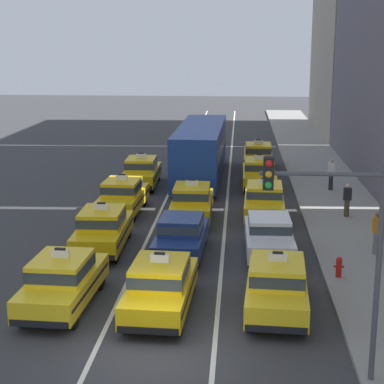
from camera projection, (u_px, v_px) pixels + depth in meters
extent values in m
plane|color=#353538|center=(154.00, 354.00, 17.15)|extent=(160.00, 160.00, 0.00)
cube|color=silver|center=(172.00, 187.00, 36.67)|extent=(0.14, 80.00, 0.01)
cube|color=silver|center=(228.00, 187.00, 36.44)|extent=(0.14, 80.00, 0.01)
cube|color=gray|center=(342.00, 211.00, 31.17)|extent=(4.00, 90.00, 0.15)
cylinder|color=black|center=(57.00, 278.00, 21.75)|extent=(0.27, 0.65, 0.64)
cylinder|color=black|center=(99.00, 280.00, 21.58)|extent=(0.27, 0.65, 0.64)
cylinder|color=black|center=(23.00, 316.00, 18.79)|extent=(0.27, 0.65, 0.64)
cylinder|color=black|center=(72.00, 318.00, 18.62)|extent=(0.27, 0.65, 0.64)
cube|color=yellow|center=(63.00, 286.00, 20.10)|extent=(1.99, 4.57, 0.70)
cube|color=black|center=(63.00, 284.00, 20.09)|extent=(1.99, 4.21, 0.10)
cube|color=yellow|center=(61.00, 267.00, 19.80)|extent=(1.69, 2.17, 0.64)
cube|color=#2D3842|center=(61.00, 267.00, 19.80)|extent=(1.71, 2.19, 0.35)
cube|color=white|center=(60.00, 254.00, 19.70)|extent=(0.56, 0.14, 0.24)
cube|color=black|center=(60.00, 249.00, 19.67)|extent=(0.32, 0.12, 0.06)
cube|color=black|center=(83.00, 269.00, 22.30)|extent=(1.71, 0.21, 0.20)
cube|color=black|center=(39.00, 324.00, 18.03)|extent=(1.71, 0.21, 0.20)
cylinder|color=black|center=(93.00, 230.00, 27.21)|extent=(0.25, 0.65, 0.64)
cylinder|color=black|center=(127.00, 231.00, 27.14)|extent=(0.25, 0.65, 0.64)
cylinder|color=black|center=(76.00, 253.00, 24.24)|extent=(0.25, 0.65, 0.64)
cylinder|color=black|center=(115.00, 254.00, 24.17)|extent=(0.25, 0.65, 0.64)
cube|color=yellow|center=(103.00, 233.00, 25.61)|extent=(1.90, 4.54, 0.70)
cube|color=black|center=(103.00, 232.00, 25.60)|extent=(1.91, 4.18, 0.10)
cube|color=yellow|center=(102.00, 218.00, 25.31)|extent=(1.65, 2.13, 0.64)
cube|color=#2D3842|center=(102.00, 218.00, 25.31)|extent=(1.67, 2.15, 0.35)
cube|color=white|center=(101.00, 207.00, 25.21)|extent=(0.56, 0.13, 0.24)
cube|color=black|center=(101.00, 203.00, 25.17)|extent=(0.32, 0.12, 0.06)
cube|color=black|center=(113.00, 223.00, 27.81)|extent=(1.71, 0.18, 0.20)
cube|color=black|center=(92.00, 257.00, 23.52)|extent=(1.71, 0.18, 0.20)
cylinder|color=black|center=(115.00, 199.00, 32.57)|extent=(0.26, 0.65, 0.64)
cylinder|color=black|center=(144.00, 199.00, 32.42)|extent=(0.26, 0.65, 0.64)
cylinder|color=black|center=(100.00, 215.00, 29.61)|extent=(0.26, 0.65, 0.64)
cylinder|color=black|center=(132.00, 215.00, 29.46)|extent=(0.26, 0.65, 0.64)
cube|color=yellow|center=(123.00, 200.00, 30.93)|extent=(1.94, 4.55, 0.70)
cube|color=black|center=(123.00, 199.00, 30.92)|extent=(1.95, 4.19, 0.10)
cube|color=yellow|center=(122.00, 187.00, 30.64)|extent=(1.66, 2.15, 0.64)
cube|color=#2D3842|center=(122.00, 187.00, 30.64)|extent=(1.69, 2.17, 0.35)
cube|color=white|center=(122.00, 178.00, 30.53)|extent=(0.56, 0.14, 0.24)
cube|color=black|center=(122.00, 175.00, 30.50)|extent=(0.32, 0.12, 0.06)
cube|color=black|center=(132.00, 194.00, 33.13)|extent=(1.71, 0.19, 0.20)
cube|color=black|center=(113.00, 217.00, 28.85)|extent=(1.71, 0.19, 0.20)
cylinder|color=black|center=(133.00, 175.00, 38.23)|extent=(0.25, 0.64, 0.64)
cylinder|color=black|center=(158.00, 175.00, 38.15)|extent=(0.25, 0.64, 0.64)
cylinder|color=black|center=(125.00, 186.00, 35.25)|extent=(0.25, 0.64, 0.64)
cylinder|color=black|center=(152.00, 187.00, 35.17)|extent=(0.25, 0.64, 0.64)
cube|color=yellow|center=(142.00, 175.00, 36.62)|extent=(1.89, 4.53, 0.70)
cube|color=black|center=(142.00, 174.00, 36.61)|extent=(1.90, 4.17, 0.10)
cube|color=yellow|center=(141.00, 164.00, 36.32)|extent=(1.64, 2.13, 0.64)
cube|color=#2D3842|center=(141.00, 164.00, 36.32)|extent=(1.66, 2.15, 0.35)
cube|color=white|center=(141.00, 156.00, 36.22)|extent=(0.56, 0.13, 0.24)
cube|color=black|center=(141.00, 153.00, 36.18)|extent=(0.32, 0.12, 0.06)
cube|color=black|center=(147.00, 171.00, 38.82)|extent=(1.71, 0.17, 0.20)
cube|color=black|center=(136.00, 188.00, 34.53)|extent=(1.71, 0.17, 0.20)
cylinder|color=black|center=(146.00, 282.00, 21.34)|extent=(0.27, 0.65, 0.64)
cylinder|color=black|center=(191.00, 284.00, 21.18)|extent=(0.27, 0.65, 0.64)
cylinder|color=black|center=(127.00, 322.00, 18.38)|extent=(0.27, 0.65, 0.64)
cylinder|color=black|center=(178.00, 324.00, 18.22)|extent=(0.27, 0.65, 0.64)
cube|color=yellow|center=(161.00, 291.00, 19.70)|extent=(1.98, 4.57, 0.70)
cube|color=black|center=(161.00, 289.00, 19.69)|extent=(1.99, 4.21, 0.10)
cube|color=yellow|center=(160.00, 272.00, 19.40)|extent=(1.68, 2.16, 0.64)
cube|color=#2D3842|center=(160.00, 272.00, 19.40)|extent=(1.70, 2.18, 0.35)
cube|color=white|center=(160.00, 258.00, 19.30)|extent=(0.56, 0.14, 0.24)
cube|color=black|center=(160.00, 253.00, 19.26)|extent=(0.32, 0.12, 0.06)
cube|color=black|center=(171.00, 273.00, 21.89)|extent=(1.71, 0.21, 0.20)
cube|color=black|center=(148.00, 330.00, 17.62)|extent=(1.71, 0.21, 0.20)
cylinder|color=black|center=(168.00, 236.00, 26.38)|extent=(0.27, 0.65, 0.64)
cylinder|color=black|center=(204.00, 237.00, 26.22)|extent=(0.27, 0.65, 0.64)
cylinder|color=black|center=(157.00, 259.00, 23.64)|extent=(0.27, 0.65, 0.64)
cylinder|color=black|center=(196.00, 260.00, 23.48)|extent=(0.27, 0.65, 0.64)
cube|color=navy|center=(181.00, 239.00, 24.85)|extent=(1.93, 4.37, 0.66)
cube|color=navy|center=(181.00, 224.00, 24.61)|extent=(1.63, 1.96, 0.60)
cube|color=#2D3842|center=(181.00, 224.00, 24.61)|extent=(1.66, 1.98, 0.33)
cylinder|color=black|center=(179.00, 205.00, 31.38)|extent=(0.25, 0.64, 0.64)
cylinder|color=black|center=(209.00, 205.00, 31.29)|extent=(0.25, 0.64, 0.64)
cylinder|color=black|center=(173.00, 222.00, 28.41)|extent=(0.25, 0.64, 0.64)
cylinder|color=black|center=(207.00, 223.00, 28.32)|extent=(0.25, 0.64, 0.64)
cube|color=yellow|center=(192.00, 206.00, 29.77)|extent=(1.84, 4.52, 0.70)
cube|color=black|center=(192.00, 205.00, 29.76)|extent=(1.86, 4.16, 0.10)
cube|color=yellow|center=(192.00, 192.00, 29.47)|extent=(1.62, 2.11, 0.64)
cube|color=#2D3842|center=(192.00, 192.00, 29.47)|extent=(1.64, 2.13, 0.35)
cube|color=white|center=(192.00, 183.00, 29.37)|extent=(0.56, 0.12, 0.24)
cube|color=black|center=(192.00, 180.00, 29.33)|extent=(0.32, 0.11, 0.06)
cube|color=black|center=(195.00, 200.00, 31.97)|extent=(1.71, 0.15, 0.20)
cube|color=black|center=(189.00, 224.00, 27.68)|extent=(1.71, 0.15, 0.20)
cylinder|color=black|center=(189.00, 163.00, 41.93)|extent=(0.25, 0.64, 0.64)
cylinder|color=black|center=(220.00, 164.00, 41.75)|extent=(0.25, 0.64, 0.64)
cylinder|color=black|center=(178.00, 186.00, 35.42)|extent=(0.25, 0.64, 0.64)
cylinder|color=black|center=(214.00, 187.00, 35.24)|extent=(0.25, 0.64, 0.64)
cube|color=navy|center=(201.00, 150.00, 38.25)|extent=(2.71, 11.24, 2.90)
cube|color=#2D3842|center=(201.00, 146.00, 38.19)|extent=(2.72, 10.80, 0.84)
cube|color=black|center=(207.00, 119.00, 43.35)|extent=(2.13, 0.12, 0.36)
cylinder|color=black|center=(254.00, 282.00, 21.41)|extent=(0.28, 0.65, 0.64)
cylinder|color=black|center=(299.00, 284.00, 21.23)|extent=(0.28, 0.65, 0.64)
cylinder|color=black|center=(250.00, 320.00, 18.46)|extent=(0.28, 0.65, 0.64)
cylinder|color=black|center=(302.00, 323.00, 18.28)|extent=(0.28, 0.65, 0.64)
cube|color=yellow|center=(277.00, 290.00, 19.76)|extent=(2.05, 4.59, 0.70)
cube|color=black|center=(277.00, 289.00, 19.75)|extent=(2.05, 4.24, 0.10)
cube|color=yellow|center=(277.00, 271.00, 19.47)|extent=(1.72, 2.19, 0.64)
cube|color=#2D3842|center=(277.00, 271.00, 19.47)|extent=(1.74, 2.21, 0.35)
cube|color=white|center=(278.00, 257.00, 19.36)|extent=(0.57, 0.15, 0.24)
cube|color=black|center=(278.00, 253.00, 19.33)|extent=(0.33, 0.13, 0.06)
cube|color=black|center=(277.00, 273.00, 21.95)|extent=(1.72, 0.24, 0.20)
cube|color=black|center=(276.00, 329.00, 17.69)|extent=(1.72, 0.24, 0.20)
cylinder|color=black|center=(249.00, 236.00, 26.37)|extent=(0.25, 0.64, 0.64)
cylinder|color=black|center=(284.00, 237.00, 26.29)|extent=(0.25, 0.64, 0.64)
cylinder|color=black|center=(251.00, 259.00, 23.61)|extent=(0.25, 0.64, 0.64)
cylinder|color=black|center=(291.00, 260.00, 23.54)|extent=(0.25, 0.64, 0.64)
cube|color=silver|center=(269.00, 239.00, 24.88)|extent=(1.84, 4.33, 0.66)
cube|color=silver|center=(269.00, 224.00, 24.63)|extent=(1.60, 1.93, 0.60)
cube|color=#2D3842|center=(269.00, 224.00, 24.63)|extent=(1.62, 1.95, 0.33)
cylinder|color=black|center=(249.00, 203.00, 31.71)|extent=(0.26, 0.65, 0.64)
cylinder|color=black|center=(279.00, 204.00, 31.56)|extent=(0.26, 0.65, 0.64)
cylinder|color=black|center=(247.00, 220.00, 28.75)|extent=(0.26, 0.65, 0.64)
cylinder|color=black|center=(281.00, 221.00, 28.60)|extent=(0.26, 0.65, 0.64)
cube|color=yellow|center=(264.00, 204.00, 30.07)|extent=(1.93, 4.55, 0.70)
cube|color=black|center=(264.00, 203.00, 30.06)|extent=(1.94, 4.19, 0.10)
cube|color=yellow|center=(264.00, 191.00, 29.77)|extent=(1.66, 2.15, 0.64)
cube|color=#2D3842|center=(264.00, 191.00, 29.77)|extent=(1.68, 2.17, 0.35)
cube|color=white|center=(265.00, 182.00, 29.67)|extent=(0.56, 0.14, 0.24)
cube|color=black|center=(265.00, 178.00, 29.64)|extent=(0.32, 0.12, 0.06)
cube|color=black|center=(264.00, 198.00, 32.27)|extent=(1.71, 0.19, 0.20)
cube|color=black|center=(264.00, 222.00, 27.99)|extent=(1.71, 0.19, 0.20)
cylinder|color=black|center=(245.00, 176.00, 37.82)|extent=(0.24, 0.64, 0.64)
cylinder|color=black|center=(271.00, 177.00, 37.72)|extent=(0.24, 0.64, 0.64)
cylinder|color=black|center=(246.00, 188.00, 34.85)|extent=(0.24, 0.64, 0.64)
cylinder|color=black|center=(273.00, 189.00, 34.75)|extent=(0.24, 0.64, 0.64)
cube|color=yellow|center=(259.00, 176.00, 36.20)|extent=(1.82, 4.51, 0.70)
cube|color=black|center=(259.00, 175.00, 36.19)|extent=(1.84, 4.15, 0.10)
cube|color=yellow|center=(259.00, 165.00, 35.90)|extent=(1.61, 2.11, 0.64)
cube|color=#2D3842|center=(259.00, 165.00, 35.90)|extent=(1.63, 2.13, 0.35)
cube|color=white|center=(259.00, 157.00, 35.80)|extent=(0.56, 0.12, 0.24)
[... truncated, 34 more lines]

